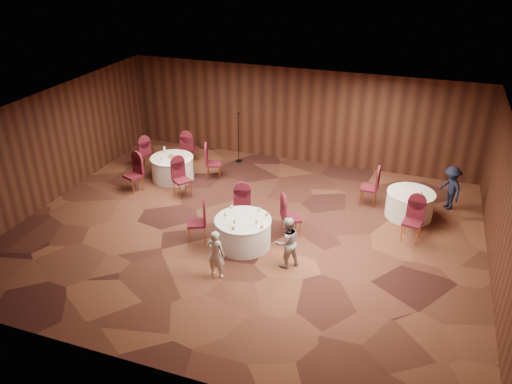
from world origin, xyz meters
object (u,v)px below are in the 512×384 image
(table_main, at_px, (243,232))
(woman_a, at_px, (216,254))
(table_right, at_px, (410,204))
(woman_b, at_px, (287,242))
(mic_stand, at_px, (239,147))
(table_left, at_px, (173,168))
(man_c, at_px, (451,188))

(table_main, relative_size, woman_a, 1.18)
(table_right, relative_size, woman_b, 1.01)
(table_main, distance_m, mic_stand, 5.25)
(table_left, height_order, woman_b, woman_b)
(table_main, xyz_separation_m, woman_b, (1.28, -0.50, 0.27))
(table_main, bearing_deg, table_right, 36.89)
(woman_a, relative_size, woman_b, 0.93)
(woman_b, height_order, man_c, man_c)
(woman_a, bearing_deg, table_right, -126.69)
(table_right, xyz_separation_m, mic_stand, (-5.84, 1.97, 0.14))
(table_left, xyz_separation_m, man_c, (8.37, 0.87, 0.28))
(mic_stand, relative_size, woman_b, 1.35)
(table_left, xyz_separation_m, table_right, (7.34, 0.02, 0.00))
(mic_stand, relative_size, woman_a, 1.45)
(table_main, relative_size, mic_stand, 0.82)
(table_left, distance_m, table_right, 7.34)
(woman_a, distance_m, man_c, 7.18)
(table_left, height_order, mic_stand, mic_stand)
(table_main, bearing_deg, table_left, 140.65)
(table_main, height_order, table_left, same)
(woman_a, distance_m, woman_b, 1.67)
(table_left, bearing_deg, man_c, 5.93)
(mic_stand, height_order, woman_b, mic_stand)
(table_right, relative_size, mic_stand, 0.75)
(table_main, bearing_deg, man_c, 37.46)
(table_main, distance_m, man_c, 6.15)
(table_left, height_order, woman_a, woman_a)
(table_main, bearing_deg, woman_b, -21.20)
(table_left, xyz_separation_m, woman_a, (3.38, -4.29, 0.23))
(table_left, relative_size, woman_a, 1.13)
(table_main, distance_m, woman_a, 1.44)
(table_main, xyz_separation_m, table_left, (-3.49, 2.87, 0.00))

